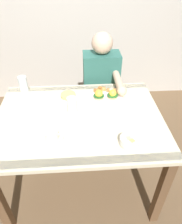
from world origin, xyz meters
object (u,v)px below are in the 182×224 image
eggs_benedict_plate (105,96)px  coffee_mug (52,137)px  dining_table (79,128)px  water_glass_near (23,85)px  fruit_bowl (129,141)px  water_glass_far (72,106)px  diner_person (102,84)px  fork (101,123)px  side_plate (68,96)px

eggs_benedict_plate → coffee_mug: bearing=-129.0°
dining_table → water_glass_near: (-0.45, 0.37, 0.17)m
fruit_bowl → water_glass_far: water_glass_far is taller
water_glass_far → diner_person: diner_person is taller
diner_person → water_glass_near: bearing=-161.2°
dining_table → diner_person: bearing=69.0°
coffee_mug → water_glass_near: bearing=114.7°
eggs_benedict_plate → diner_person: diner_person is taller
fork → water_glass_far: water_glass_far is taller
eggs_benedict_plate → water_glass_far: 0.31m
fork → eggs_benedict_plate: bearing=77.8°
fruit_bowl → water_glass_far: 0.50m
diner_person → dining_table: bearing=-111.0°
fruit_bowl → dining_table: bearing=136.2°
water_glass_far → fruit_bowl: bearing=-45.3°
fork → water_glass_near: (-0.60, 0.45, 0.06)m
dining_table → coffee_mug: (-0.17, -0.25, 0.16)m
dining_table → fruit_bowl: fruit_bowl is taller
coffee_mug → diner_person: bearing=64.9°
dining_table → fork: (0.15, -0.08, 0.11)m
dining_table → diner_person: size_ratio=1.05×
eggs_benedict_plate → water_glass_far: (-0.26, -0.16, 0.03)m
coffee_mug → water_glass_far: water_glass_far is taller
dining_table → eggs_benedict_plate: eggs_benedict_plate is taller
eggs_benedict_plate → fork: (-0.07, -0.31, -0.02)m
eggs_benedict_plate → fruit_bowl: bearing=-80.5°
coffee_mug → diner_person: 0.95m
water_glass_near → side_plate: water_glass_near is taller
coffee_mug → diner_person: (0.40, 0.85, -0.14)m
dining_table → coffee_mug: coffee_mug is taller
fork → fruit_bowl: bearing=-53.5°
coffee_mug → water_glass_near: 0.68m
fruit_bowl → side_plate: 0.66m
coffee_mug → diner_person: diner_person is taller
fork → water_glass_near: water_glass_near is taller
dining_table → fruit_bowl: bearing=-43.8°
water_glass_far → side_plate: size_ratio=0.62×
water_glass_far → side_plate: 0.20m
water_glass_near → water_glass_far: size_ratio=1.13×
water_glass_near → diner_person: size_ratio=0.12×
side_plate → diner_person: bearing=48.2°
eggs_benedict_plate → water_glass_near: (-0.67, 0.14, 0.04)m
eggs_benedict_plate → coffee_mug: (-0.38, -0.47, 0.03)m
dining_table → fruit_bowl: (0.30, -0.29, 0.14)m
dining_table → water_glass_near: water_glass_near is taller
fruit_bowl → diner_person: diner_person is taller
side_plate → diner_person: (0.31, 0.35, -0.10)m
fork → diner_person: 0.69m
coffee_mug → eggs_benedict_plate: bearing=51.0°
dining_table → water_glass_far: size_ratio=9.74×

